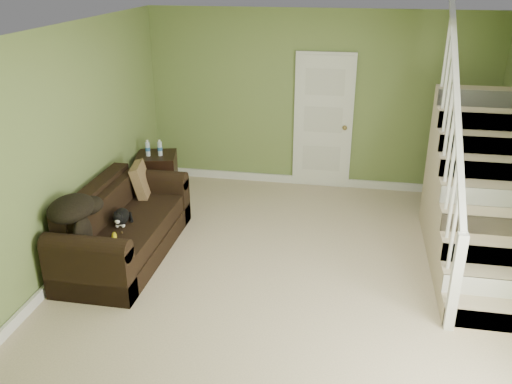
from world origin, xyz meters
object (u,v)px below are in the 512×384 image
at_px(sofa, 122,230).
at_px(cat, 120,217).
at_px(banana, 114,237).
at_px(side_table, 157,176).

bearing_deg(sofa, cat, -68.09).
bearing_deg(banana, cat, 77.57).
bearing_deg(cat, banana, -90.52).
bearing_deg(side_table, cat, -82.76).
height_order(sofa, cat, sofa).
xyz_separation_m(sofa, cat, (0.05, -0.12, 0.22)).
distance_m(sofa, banana, 0.51).
xyz_separation_m(cat, banana, (0.08, -0.35, -0.06)).
relative_size(cat, banana, 2.29).
xyz_separation_m(side_table, banana, (0.30, -2.14, 0.15)).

